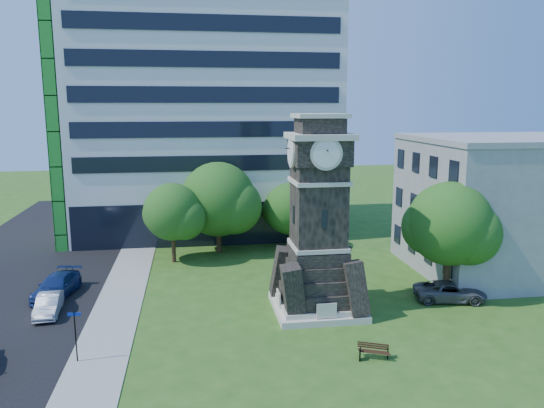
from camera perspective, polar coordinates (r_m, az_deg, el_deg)
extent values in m
plane|color=#285317|center=(31.87, 0.30, -12.92)|extent=(160.00, 160.00, 0.00)
cube|color=gray|center=(36.50, -16.13, -10.18)|extent=(3.00, 70.00, 0.06)
cube|color=beige|center=(34.15, 4.84, -10.94)|extent=(5.40, 5.40, 0.40)
cube|color=beige|center=(34.02, 4.84, -10.40)|extent=(4.80, 4.80, 0.30)
cube|color=black|center=(32.25, 5.03, 0.71)|extent=(3.00, 3.00, 6.40)
cube|color=beige|center=(32.89, 4.94, -4.45)|extent=(3.25, 3.25, 0.25)
cube|color=beige|center=(32.09, 5.06, 2.46)|extent=(3.25, 3.25, 0.25)
cube|color=black|center=(30.99, 5.66, -1.60)|extent=(0.35, 0.08, 1.10)
cube|color=black|center=(31.88, 5.11, 5.67)|extent=(3.30, 3.30, 1.60)
cube|color=beige|center=(31.82, 5.14, 7.28)|extent=(3.70, 3.70, 0.35)
cylinder|color=white|center=(30.17, 5.91, 5.37)|extent=(1.56, 0.06, 1.56)
cylinder|color=white|center=(31.51, 1.97, 5.65)|extent=(0.06, 1.56, 1.56)
cube|color=black|center=(31.79, 5.16, 8.36)|extent=(2.60, 2.60, 0.90)
cube|color=beige|center=(31.77, 5.17, 9.44)|extent=(3.00, 3.00, 0.25)
cube|color=white|center=(54.89, -7.18, 11.87)|extent=(25.00, 15.00, 28.00)
cube|color=black|center=(48.88, -6.62, -2.13)|extent=(24.50, 0.80, 4.00)
cube|color=#96989B|center=(44.95, 24.63, -0.26)|extent=(15.00, 12.00, 10.00)
cube|color=#96989B|center=(44.36, 25.15, 6.36)|extent=(15.20, 12.20, 0.40)
imported|color=#B0B3B9|center=(35.94, -22.91, -9.95)|extent=(1.63, 3.86, 1.24)
imported|color=navy|center=(38.92, -22.15, -8.17)|extent=(2.83, 5.24, 1.44)
imported|color=#505156|center=(37.23, 18.60, -8.90)|extent=(4.96, 2.99, 1.29)
cube|color=black|center=(28.20, 9.45, -15.67)|extent=(0.05, 0.39, 0.61)
cube|color=black|center=(28.67, 12.36, -15.33)|extent=(0.05, 0.39, 0.61)
cube|color=#331C11|center=(28.39, 10.92, -15.35)|extent=(1.57, 0.42, 0.03)
cube|color=#331C11|center=(28.45, 10.81, -14.74)|extent=(1.57, 0.03, 0.35)
cylinder|color=black|center=(28.91, -20.36, -13.25)|extent=(0.07, 0.07, 2.71)
cube|color=navy|center=(28.46, -20.51, -11.05)|extent=(0.65, 0.04, 0.16)
cylinder|color=#332114|center=(44.29, -10.53, -4.62)|extent=(0.34, 0.34, 2.44)
sphere|color=#245619|center=(43.61, -10.66, -0.83)|extent=(4.68, 4.68, 4.68)
sphere|color=#245619|center=(43.22, -9.42, -1.54)|extent=(3.51, 3.51, 3.51)
sphere|color=#245619|center=(44.27, -11.69, -1.06)|extent=(3.28, 3.28, 3.28)
cylinder|color=#332114|center=(46.57, -5.74, -3.55)|extent=(0.41, 0.41, 2.74)
sphere|color=#2A5E1C|center=(45.87, -5.81, 0.52)|extent=(6.45, 6.45, 6.45)
sphere|color=#2A5E1C|center=(45.41, -4.13, -0.24)|extent=(4.84, 4.84, 4.84)
sphere|color=#2A5E1C|center=(46.68, -7.24, 0.28)|extent=(4.51, 4.51, 4.51)
cylinder|color=#332114|center=(47.82, 1.96, -3.52)|extent=(0.33, 0.33, 2.10)
sphere|color=#37651E|center=(47.26, 1.98, -0.50)|extent=(4.67, 4.67, 4.67)
sphere|color=#37651E|center=(47.07, 3.20, -1.07)|extent=(3.50, 3.50, 3.50)
sphere|color=#37651E|center=(47.73, 0.89, -0.67)|extent=(3.27, 3.27, 3.27)
cylinder|color=#332114|center=(37.46, 18.23, -7.41)|extent=(0.39, 0.39, 2.95)
sphere|color=#2A5E1B|center=(36.54, 18.55, -2.01)|extent=(5.51, 5.51, 5.51)
sphere|color=#2A5E1B|center=(36.71, 20.42, -3.00)|extent=(4.13, 4.13, 4.13)
sphere|color=#2A5E1B|center=(36.79, 16.70, -2.35)|extent=(3.86, 3.86, 3.86)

